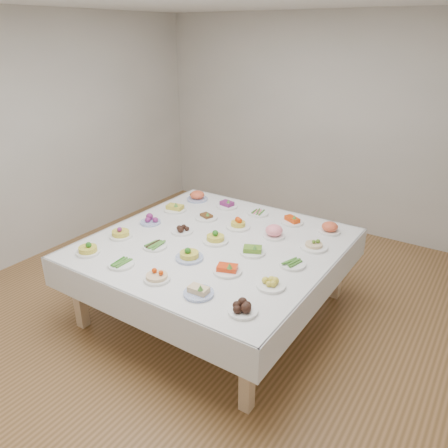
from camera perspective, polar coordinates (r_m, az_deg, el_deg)
The scene contains 27 objects.
room_envelope at distance 3.83m, azimuth -0.50°, elevation 13.18°, with size 5.02×5.02×2.81m.
display_table at distance 4.08m, azimuth -1.17°, elevation -3.24°, with size 2.17×2.17×0.75m.
dish_0 at distance 4.00m, azimuth -17.38°, elevation -2.96°, with size 0.21×0.21×0.13m.
dish_1 at distance 3.75m, azimuth -13.29°, elevation -4.98°, with size 0.22×0.22×0.05m.
dish_2 at distance 3.47m, azimuth -8.80°, elevation -6.43°, with size 0.22×0.22×0.12m.
dish_3 at distance 3.26m, azimuth -3.34°, elevation -8.57°, with size 0.22×0.22×0.10m.
dish_4 at distance 3.07m, azimuth 2.47°, elevation -10.88°, with size 0.21×0.21×0.09m.
dish_5 at distance 4.24m, azimuth -13.38°, elevation -0.97°, with size 0.21×0.21×0.13m.
dish_6 at distance 3.99m, azimuth -9.01°, elevation -2.74°, with size 0.22×0.22×0.05m.
dish_7 at distance 3.74m, azimuth -4.56°, elevation -3.74°, with size 0.24×0.24×0.14m.
dish_8 at distance 3.53m, azimuth 0.44°, elevation -5.64°, with size 0.23×0.23×0.11m.
dish_9 at distance 3.37m, azimuth 6.15°, elevation -7.63°, with size 0.22×0.22×0.09m.
dish_10 at distance 4.49m, azimuth -9.62°, elevation 0.61°, with size 0.21×0.21×0.10m.
dish_11 at distance 4.25m, azimuth -5.50°, elevation -0.67°, with size 0.21×0.21×0.09m.
dish_12 at distance 4.02m, azimuth -1.13°, elevation -1.50°, with size 0.24×0.24×0.14m.
dish_13 at distance 3.84m, azimuth 3.75°, elevation -3.34°, with size 0.22×0.22×0.10m.
dish_14 at distance 3.69m, azimuth 8.92°, elevation -5.05°, with size 0.23×0.22×0.06m.
dish_15 at distance 4.77m, azimuth -6.43°, elevation 2.26°, with size 0.24×0.24×0.11m.
dish_16 at distance 4.54m, azimuth -2.32°, elevation 1.09°, with size 0.23×0.23×0.09m.
dish_17 at distance 4.32m, azimuth 1.86°, elevation 0.20°, with size 0.23×0.23×0.13m.
dish_18 at distance 4.15m, azimuth 6.55°, elevation -1.04°, with size 0.21×0.21×0.12m.
dish_19 at distance 4.00m, azimuth 11.67°, elevation -2.44°, with size 0.24×0.24×0.12m.
dish_20 at distance 5.05m, azimuth -3.53°, elevation 3.91°, with size 0.28×0.28×0.15m.
dish_21 at distance 4.84m, azimuth 0.39°, elevation 2.67°, with size 0.23×0.23×0.10m.
dish_22 at distance 4.67m, azimuth 4.45°, elevation 1.48°, with size 0.22×0.22×0.05m.
dish_23 at distance 4.49m, azimuth 8.89°, elevation 0.54°, with size 0.23×0.23×0.10m.
dish_24 at distance 4.34m, azimuth 13.66°, elevation -0.36°, with size 0.21×0.21×0.13m.
Camera 1 is at (2.12, -3.11, 2.53)m, focal length 35.00 mm.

